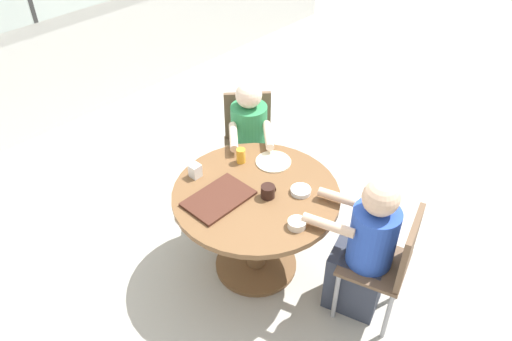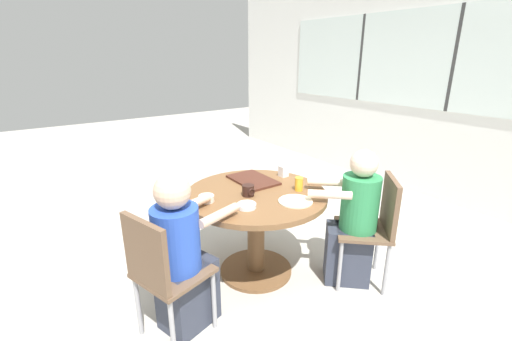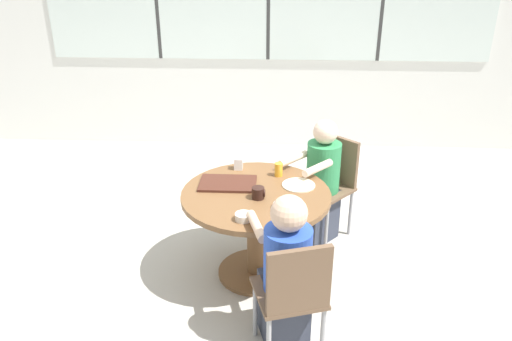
# 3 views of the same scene
# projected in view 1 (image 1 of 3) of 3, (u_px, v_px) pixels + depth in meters

# --- Properties ---
(ground_plane) EXTENTS (16.00, 16.00, 0.00)m
(ground_plane) POSITION_uv_depth(u_px,v_px,m) (256.00, 265.00, 3.72)
(ground_plane) COLOR #B2ADA3
(dining_table) EXTENTS (1.11, 1.11, 0.72)m
(dining_table) POSITION_uv_depth(u_px,v_px,m) (256.00, 213.00, 3.39)
(dining_table) COLOR brown
(dining_table) RESTS_ON ground_plane
(chair_for_woman_green_shirt) EXTENTS (0.50, 0.50, 0.88)m
(chair_for_woman_green_shirt) POSITION_uv_depth(u_px,v_px,m) (390.00, 259.00, 3.07)
(chair_for_woman_green_shirt) COLOR brown
(chair_for_woman_green_shirt) RESTS_ON ground_plane
(chair_for_man_blue_shirt) EXTENTS (0.57, 0.57, 0.88)m
(chair_for_man_blue_shirt) POSITION_uv_depth(u_px,v_px,m) (248.00, 136.00, 4.11)
(chair_for_man_blue_shirt) COLOR brown
(chair_for_man_blue_shirt) RESTS_ON ground_plane
(person_woman_green_shirt) EXTENTS (0.43, 0.59, 1.10)m
(person_woman_green_shirt) POSITION_uv_depth(u_px,v_px,m) (364.00, 253.00, 3.14)
(person_woman_green_shirt) COLOR #333847
(person_woman_green_shirt) RESTS_ON ground_plane
(person_man_blue_shirt) EXTENTS (0.56, 0.57, 1.09)m
(person_man_blue_shirt) POSITION_uv_depth(u_px,v_px,m) (250.00, 151.00, 4.01)
(person_man_blue_shirt) COLOR #333847
(person_man_blue_shirt) RESTS_ON ground_plane
(food_tray_dark) EXTENTS (0.43, 0.28, 0.02)m
(food_tray_dark) POSITION_uv_depth(u_px,v_px,m) (219.00, 198.00, 3.21)
(food_tray_dark) COLOR #472319
(food_tray_dark) RESTS_ON dining_table
(coffee_mug) EXTENTS (0.10, 0.09, 0.09)m
(coffee_mug) POSITION_uv_depth(u_px,v_px,m) (268.00, 191.00, 3.21)
(coffee_mug) COLOR black
(coffee_mug) RESTS_ON dining_table
(juice_glass) EXTENTS (0.06, 0.06, 0.11)m
(juice_glass) POSITION_uv_depth(u_px,v_px,m) (241.00, 156.00, 3.49)
(juice_glass) COLOR gold
(juice_glass) RESTS_ON dining_table
(milk_carton_small) EXTENTS (0.07, 0.07, 0.10)m
(milk_carton_small) POSITION_uv_depth(u_px,v_px,m) (195.00, 171.00, 3.37)
(milk_carton_small) COLOR silver
(milk_carton_small) RESTS_ON dining_table
(bowl_white_shallow) EXTENTS (0.11, 0.11, 0.05)m
(bowl_white_shallow) POSITION_uv_depth(u_px,v_px,m) (297.00, 224.00, 3.01)
(bowl_white_shallow) COLOR silver
(bowl_white_shallow) RESTS_ON dining_table
(bowl_cereal) EXTENTS (0.13, 0.13, 0.03)m
(bowl_cereal) POSITION_uv_depth(u_px,v_px,m) (301.00, 191.00, 3.26)
(bowl_cereal) COLOR silver
(bowl_cereal) RESTS_ON dining_table
(plate_tortillas) EXTENTS (0.25, 0.25, 0.01)m
(plate_tortillas) POSITION_uv_depth(u_px,v_px,m) (273.00, 162.00, 3.52)
(plate_tortillas) COLOR beige
(plate_tortillas) RESTS_ON dining_table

